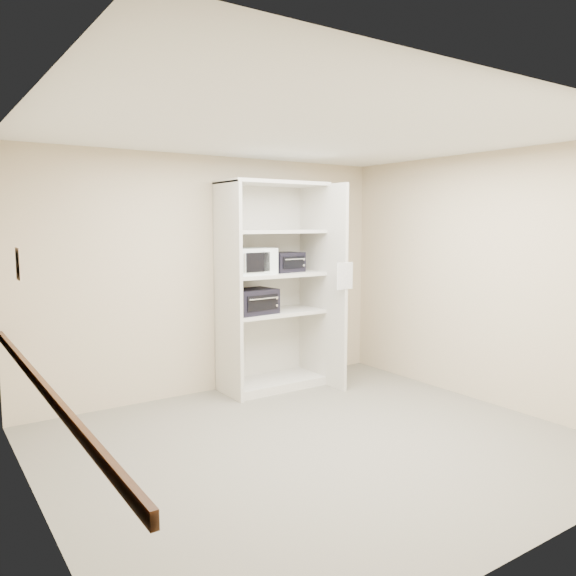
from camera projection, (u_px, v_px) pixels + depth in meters
floor at (318, 444)px, 4.96m from camera, size 4.50×4.00×0.01m
ceiling at (319, 132)px, 4.65m from camera, size 4.50×4.00×0.01m
wall_back at (213, 275)px, 6.45m from camera, size 4.50×0.02×2.70m
wall_front at (533, 329)px, 3.15m from camera, size 4.50×0.02×2.70m
wall_left at (35, 318)px, 3.55m from camera, size 0.02×4.00×2.70m
wall_right at (485, 279)px, 6.05m from camera, size 0.02×4.00×2.70m
shelving_unit at (276, 293)px, 6.60m from camera, size 1.24×0.92×2.42m
microwave at (251, 261)px, 6.33m from camera, size 0.52×0.40×0.30m
toaster_oven_upper at (285, 262)px, 6.65m from camera, size 0.44×0.35×0.23m
toaster_oven_lower at (252, 301)px, 6.38m from camera, size 0.54×0.43×0.28m
paper_sign at (345, 276)px, 6.35m from camera, size 0.24×0.02×0.30m
chair_rail at (42, 386)px, 3.61m from camera, size 0.04×3.98×0.08m
wall_poster at (18, 264)px, 4.04m from camera, size 0.01×0.17×0.24m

